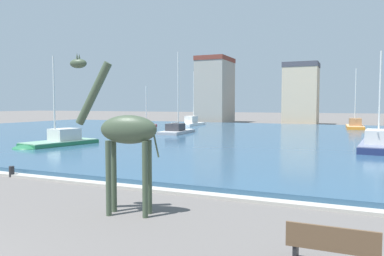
# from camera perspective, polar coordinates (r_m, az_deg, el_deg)

# --- Properties ---
(harbor_water) EXTENTS (87.27, 46.92, 0.31)m
(harbor_water) POSITION_cam_1_polar(r_m,az_deg,el_deg) (37.24, 10.48, -1.35)
(harbor_water) COLOR #2D5170
(harbor_water) RESTS_ON ground
(quay_edge_coping) EXTENTS (87.27, 0.50, 0.12)m
(quay_edge_coping) POSITION_cam_1_polar(r_m,az_deg,el_deg) (15.32, -10.10, -8.85)
(quay_edge_coping) COLOR #ADA89E
(quay_edge_coping) RESTS_ON ground
(giraffe_statue) EXTENTS (2.78, 1.09, 4.92)m
(giraffe_statue) POSITION_cam_1_polar(r_m,az_deg,el_deg) (11.39, -10.42, -0.69)
(giraffe_statue) COLOR #3D4C38
(giraffe_statue) RESTS_ON ground
(sailboat_red) EXTENTS (3.84, 6.42, 5.85)m
(sailboat_red) POSITION_cam_1_polar(r_m,az_deg,el_deg) (49.87, -6.99, 0.14)
(sailboat_red) COLOR red
(sailboat_red) RESTS_ON ground
(sailboat_white) EXTENTS (1.90, 6.47, 8.14)m
(sailboat_white) POSITION_cam_1_polar(r_m,az_deg,el_deg) (54.25, 0.21, 0.69)
(sailboat_white) COLOR white
(sailboat_white) RESTS_ON ground
(sailboat_green) EXTENTS (3.44, 6.66, 6.91)m
(sailboat_green) POSITION_cam_1_polar(r_m,az_deg,el_deg) (29.41, -20.18, -2.16)
(sailboat_green) COLOR #236B42
(sailboat_green) RESTS_ON ground
(sailboat_grey) EXTENTS (2.48, 6.34, 8.86)m
(sailboat_grey) POSITION_cam_1_polar(r_m,az_deg,el_deg) (39.39, -2.14, -0.55)
(sailboat_grey) COLOR #939399
(sailboat_grey) RESTS_ON ground
(sailboat_orange) EXTENTS (2.26, 7.30, 7.93)m
(sailboat_orange) POSITION_cam_1_polar(r_m,az_deg,el_deg) (51.86, 23.71, 0.22)
(sailboat_orange) COLOR orange
(sailboat_orange) RESTS_ON ground
(sailboat_navy) EXTENTS (2.75, 8.43, 7.03)m
(sailboat_navy) POSITION_cam_1_polar(r_m,az_deg,el_deg) (28.77, 26.70, -2.34)
(sailboat_navy) COLOR navy
(sailboat_navy) RESTS_ON ground
(mooring_bollard) EXTENTS (0.24, 0.24, 0.50)m
(mooring_bollard) POSITION_cam_1_polar(r_m,az_deg,el_deg) (19.24, -25.97, -6.03)
(mooring_bollard) COLOR #232326
(mooring_bollard) RESTS_ON ground
(park_bench) EXTENTS (1.80, 0.44, 0.92)m
(park_bench) POSITION_cam_1_polar(r_m,az_deg,el_deg) (8.41, 20.68, -16.55)
(park_bench) COLOR brown
(park_bench) RESTS_ON ground
(townhouse_wide_warehouse) EXTENTS (5.39, 7.69, 11.90)m
(townhouse_wide_warehouse) POSITION_cam_1_polar(r_m,az_deg,el_deg) (68.26, 3.56, 5.82)
(townhouse_wide_warehouse) COLOR gray
(townhouse_wide_warehouse) RESTS_ON ground
(townhouse_end_terrace) EXTENTS (5.53, 5.25, 10.17)m
(townhouse_end_terrace) POSITION_cam_1_polar(r_m,az_deg,el_deg) (63.98, 16.38, 5.06)
(townhouse_end_terrace) COLOR #C6B293
(townhouse_end_terrace) RESTS_ON ground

